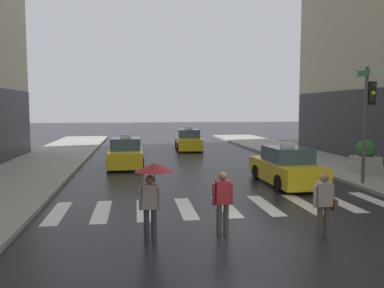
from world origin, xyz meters
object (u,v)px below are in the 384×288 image
pedestrian_with_handbag (324,202)px  taxi_second (126,154)px  traffic_light_pole (368,108)px  pedestrian_plain_coat (223,199)px  taxi_lead (286,168)px  taxi_third (188,141)px  pedestrian_with_umbrella (153,180)px  planter_near_corner (365,158)px

pedestrian_with_handbag → taxi_second: bearing=112.0°
traffic_light_pole → pedestrian_plain_coat: bearing=-144.3°
traffic_light_pole → taxi_lead: 4.10m
pedestrian_with_handbag → taxi_lead: bearing=75.7°
pedestrian_with_handbag → traffic_light_pole: bearing=50.5°
taxi_third → pedestrian_with_umbrella: size_ratio=2.38×
traffic_light_pole → taxi_lead: size_ratio=1.05×
pedestrian_with_handbag → pedestrian_plain_coat: size_ratio=1.00×
taxi_second → taxi_third: 9.30m
pedestrian_with_umbrella → pedestrian_plain_coat: 1.89m
taxi_third → pedestrian_plain_coat: size_ratio=2.80×
taxi_second → pedestrian_with_umbrella: size_ratio=2.34×
pedestrian_with_handbag → planter_near_corner: planter_near_corner is taller
taxi_third → pedestrian_with_handbag: size_ratio=2.80×
taxi_third → planter_near_corner: (6.94, -12.67, 0.15)m
taxi_second → taxi_third: size_ratio=0.98×
traffic_light_pole → taxi_third: (-5.38, 15.15, -2.53)m
taxi_second → planter_near_corner: 12.45m
taxi_third → traffic_light_pole: bearing=-70.4°
traffic_light_pole → pedestrian_with_handbag: size_ratio=2.91×
traffic_light_pole → taxi_third: 16.27m
taxi_third → pedestrian_with_handbag: (0.58, -20.97, 0.21)m
taxi_second → taxi_third: (4.63, 8.07, 0.00)m
traffic_light_pole → taxi_second: (-10.01, 7.08, -2.53)m
taxi_lead → pedestrian_with_umbrella: (-5.98, -6.40, 0.79)m
pedestrian_with_umbrella → planter_near_corner: 13.27m
taxi_third → pedestrian_with_handbag: 20.98m
taxi_second → pedestrian_plain_coat: 12.61m
traffic_light_pole → taxi_second: 12.52m
pedestrian_with_umbrella → planter_near_corner: bearing=36.8°
traffic_light_pole → taxi_lead: (-3.08, 0.95, -2.53)m
taxi_third → taxi_lead: bearing=-80.8°
traffic_light_pole → taxi_lead: traffic_light_pole is taller
traffic_light_pole → pedestrian_plain_coat: (-7.27, -5.23, -2.32)m
taxi_third → pedestrian_with_umbrella: pedestrian_with_umbrella is taller
pedestrian_with_umbrella → pedestrian_plain_coat: (1.79, 0.22, -0.58)m
taxi_second → pedestrian_with_handbag: (5.21, -12.90, 0.21)m
traffic_light_pole → taxi_second: traffic_light_pole is taller
pedestrian_with_umbrella → pedestrian_plain_coat: pedestrian_with_umbrella is taller
taxi_lead → traffic_light_pole: bearing=-17.1°
traffic_light_pole → taxi_third: traffic_light_pole is taller
traffic_light_pole → pedestrian_with_umbrella: (-9.06, -5.45, -1.74)m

